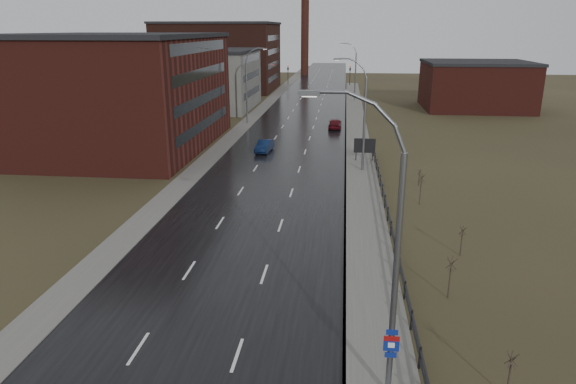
% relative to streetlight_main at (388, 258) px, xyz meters
% --- Properties ---
extents(road, '(14.00, 300.00, 0.06)m').
position_rel_streetlight_main_xyz_m(road, '(-8.47, 58.00, -6.03)').
color(road, black).
rests_on(road, ground).
extents(sidewalk_right, '(3.20, 180.00, 0.18)m').
position_rel_streetlight_main_xyz_m(sidewalk_right, '(0.13, 33.00, -5.97)').
color(sidewalk_right, '#595651').
rests_on(sidewalk_right, ground).
extents(curb_right, '(0.16, 180.00, 0.18)m').
position_rel_streetlight_main_xyz_m(curb_right, '(-1.39, 33.00, -5.97)').
color(curb_right, slate).
rests_on(curb_right, ground).
extents(sidewalk_left, '(2.40, 260.00, 0.12)m').
position_rel_streetlight_main_xyz_m(sidewalk_left, '(-16.67, 58.00, -6.00)').
color(sidewalk_left, '#595651').
rests_on(sidewalk_left, ground).
extents(warehouse_near, '(22.44, 28.56, 13.50)m').
position_rel_streetlight_main_xyz_m(warehouse_near, '(-29.46, 43.00, 0.70)').
color(warehouse_near, '#471914').
rests_on(warehouse_near, ground).
extents(warehouse_mid, '(16.32, 20.40, 10.50)m').
position_rel_streetlight_main_xyz_m(warehouse_mid, '(-26.46, 76.00, -0.80)').
color(warehouse_mid, slate).
rests_on(warehouse_mid, ground).
extents(warehouse_far, '(26.52, 24.48, 15.50)m').
position_rel_streetlight_main_xyz_m(warehouse_far, '(-31.47, 106.00, 1.70)').
color(warehouse_far, '#331611').
rests_on(warehouse_far, ground).
extents(building_right, '(18.36, 16.32, 8.50)m').
position_rel_streetlight_main_xyz_m(building_right, '(21.83, 80.00, -1.80)').
color(building_right, '#471914').
rests_on(building_right, ground).
extents(smokestack, '(2.70, 2.70, 30.70)m').
position_rel_streetlight_main_xyz_m(smokestack, '(-14.47, 148.00, 9.44)').
color(smokestack, '#331611').
rests_on(smokestack, ground).
extents(streetlight_main, '(3.91, 0.29, 12.11)m').
position_rel_streetlight_main_xyz_m(streetlight_main, '(0.00, 0.00, 0.00)').
color(streetlight_main, slate).
rests_on(streetlight_main, ground).
extents(streetlight_right_mid, '(3.36, 0.28, 11.35)m').
position_rel_streetlight_main_xyz_m(streetlight_right_mid, '(0.03, 34.00, -0.22)').
color(streetlight_right_mid, slate).
rests_on(streetlight_right_mid, ground).
extents(streetlight_left, '(3.36, 0.28, 11.35)m').
position_rel_streetlight_main_xyz_m(streetlight_left, '(-16.17, 60.00, -0.22)').
color(streetlight_left, slate).
rests_on(streetlight_left, ground).
extents(streetlight_right_far, '(3.36, 0.28, 11.35)m').
position_rel_streetlight_main_xyz_m(streetlight_right_far, '(0.03, 88.00, -0.22)').
color(streetlight_right_far, slate).
rests_on(streetlight_right_far, ground).
extents(guardrail, '(0.10, 53.05, 1.10)m').
position_rel_streetlight_main_xyz_m(guardrail, '(1.83, 16.32, -5.35)').
color(guardrail, black).
rests_on(guardrail, ground).
extents(shrub_b, '(0.49, 0.52, 2.05)m').
position_rel_streetlight_main_xyz_m(shrub_b, '(5.05, 0.52, -4.97)').
color(shrub_b, '#382D23').
rests_on(shrub_b, ground).
extents(shrub_c, '(0.56, 0.59, 2.38)m').
position_rel_streetlight_main_xyz_m(shrub_c, '(4.22, 8.40, -4.79)').
color(shrub_c, '#382D23').
rests_on(shrub_c, ground).
extents(shrub_d, '(0.48, 0.50, 2.00)m').
position_rel_streetlight_main_xyz_m(shrub_d, '(6.04, 14.12, -5.00)').
color(shrub_d, '#382D23').
rests_on(shrub_d, ground).
extents(shrub_e, '(0.63, 0.66, 2.66)m').
position_rel_streetlight_main_xyz_m(shrub_e, '(4.79, 24.19, -4.64)').
color(shrub_e, '#382D23').
rests_on(shrub_e, ground).
extents(shrub_f, '(0.38, 0.40, 1.56)m').
position_rel_streetlight_main_xyz_m(shrub_f, '(5.43, 29.65, -5.23)').
color(shrub_f, '#382D23').
rests_on(shrub_f, ground).
extents(billboard, '(2.33, 0.17, 2.64)m').
position_rel_streetlight_main_xyz_m(billboard, '(0.63, 38.08, -4.29)').
color(billboard, black).
rests_on(billboard, ground).
extents(traffic_light_left, '(0.58, 2.73, 5.30)m').
position_rel_streetlight_main_xyz_m(traffic_light_left, '(-16.47, 118.00, -1.46)').
color(traffic_light_left, black).
rests_on(traffic_light_left, ground).
extents(traffic_light_right, '(0.58, 2.73, 5.30)m').
position_rel_streetlight_main_xyz_m(traffic_light_right, '(-0.47, 118.00, -1.46)').
color(traffic_light_right, black).
rests_on(traffic_light_right, ground).
extents(car_near, '(1.87, 4.35, 1.39)m').
position_rel_streetlight_main_xyz_m(car_near, '(-10.98, 41.57, -5.36)').
color(car_near, '#0B1A3B').
rests_on(car_near, ground).
extents(car_far, '(1.92, 4.52, 1.52)m').
position_rel_streetlight_main_xyz_m(car_far, '(-2.97, 57.30, -5.30)').
color(car_far, '#510D15').
rests_on(car_far, ground).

